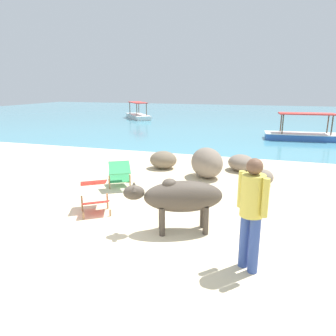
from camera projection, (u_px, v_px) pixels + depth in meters
sand_beach at (92, 238)px, 5.38m from camera, size 18.00×14.00×0.04m
water_surface at (232, 118)px, 25.66m from camera, size 60.00×36.00×0.03m
cow at (181, 197)px, 5.43m from camera, size 1.75×0.99×0.99m
deck_chair_near at (95, 193)px, 6.39m from camera, size 0.88×0.93×0.68m
deck_chair_far at (119, 173)px, 7.90m from camera, size 0.84×0.93×0.68m
person_standing at (252, 207)px, 4.20m from camera, size 0.42×0.36×1.62m
shore_rock_large at (163, 160)px, 9.77m from camera, size 0.92×0.79×0.55m
shore_rock_medium at (264, 177)px, 8.17m from camera, size 0.71×0.71×0.41m
shore_rock_small at (241, 163)px, 9.53m from camera, size 1.14×1.16×0.49m
shore_rock_flat at (207, 163)px, 8.77m from camera, size 1.32×1.36×0.85m
boat_blue at (304, 134)px, 15.09m from camera, size 3.74×1.41×1.29m
boat_white at (138, 115)px, 24.96m from camera, size 3.19×3.59×1.29m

